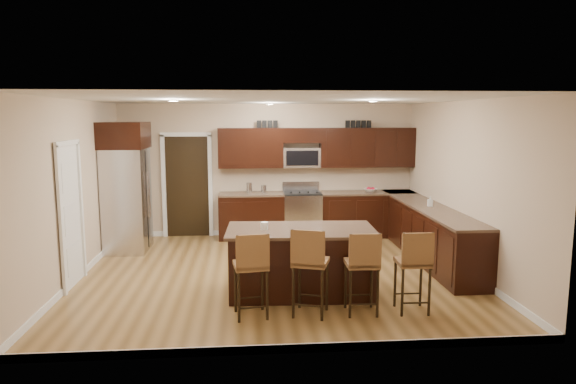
{
  "coord_description": "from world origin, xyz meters",
  "views": [
    {
      "loc": [
        -0.43,
        -7.78,
        2.45
      ],
      "look_at": [
        0.23,
        0.4,
        1.24
      ],
      "focal_mm": 32.0,
      "sensor_mm": 36.0,
      "label": 1
    }
  ],
  "objects": [
    {
      "name": "fruit_bowl",
      "position": [
        2.09,
        2.45,
        0.95
      ],
      "size": [
        0.36,
        0.36,
        0.07
      ],
      "primitive_type": "imported",
      "rotation": [
        0.0,
        0.0,
        -0.43
      ],
      "color": "silver",
      "rests_on": "base_cabinets"
    },
    {
      "name": "soap_bottle",
      "position": [
        2.7,
        0.68,
        1.01
      ],
      "size": [
        0.09,
        0.09,
        0.17
      ],
      "primitive_type": "imported",
      "rotation": [
        0.0,
        0.0,
        -0.11
      ],
      "color": "#B2B2B2",
      "rests_on": "base_cabinets"
    },
    {
      "name": "ceiling",
      "position": [
        0.0,
        0.0,
        2.7
      ],
      "size": [
        6.0,
        6.0,
        0.0
      ],
      "primitive_type": "plane",
      "rotation": [
        3.14,
        0.0,
        0.0
      ],
      "color": "silver",
      "rests_on": "wall_back"
    },
    {
      "name": "letter_decor",
      "position": [
        0.9,
        2.58,
        2.29
      ],
      "size": [
        2.2,
        0.03,
        0.15
      ],
      "primitive_type": null,
      "color": "black",
      "rests_on": "upper_cabinets"
    },
    {
      "name": "refrigerator",
      "position": [
        -2.62,
        1.66,
        1.2
      ],
      "size": [
        0.79,
        1.0,
        2.35
      ],
      "color": "silver",
      "rests_on": "floor"
    },
    {
      "name": "island_jar",
      "position": [
        -0.2,
        -0.91,
        0.97
      ],
      "size": [
        0.1,
        0.1,
        0.1
      ],
      "primitive_type": "cylinder",
      "color": "white",
      "rests_on": "island"
    },
    {
      "name": "wall_left",
      "position": [
        -3.0,
        0.0,
        1.35
      ],
      "size": [
        0.0,
        5.5,
        5.5
      ],
      "primitive_type": "plane",
      "rotation": [
        1.57,
        0.0,
        1.57
      ],
      "color": "#C4AB8D",
      "rests_on": "floor"
    },
    {
      "name": "canister_short",
      "position": [
        -0.1,
        2.45,
        1.0
      ],
      "size": [
        0.11,
        0.11,
        0.16
      ],
      "primitive_type": "cylinder",
      "color": "silver",
      "rests_on": "base_cabinets"
    },
    {
      "name": "floor",
      "position": [
        0.0,
        0.0,
        0.0
      ],
      "size": [
        6.0,
        6.0,
        0.0
      ],
      "primitive_type": "plane",
      "color": "olive",
      "rests_on": "ground"
    },
    {
      "name": "stool_right",
      "position": [
        0.98,
        -1.76,
        0.66
      ],
      "size": [
        0.4,
        0.4,
        1.06
      ],
      "rotation": [
        0.0,
        0.0,
        -0.02
      ],
      "color": "brown",
      "rests_on": "floor"
    },
    {
      "name": "doorway",
      "position": [
        -1.65,
        2.73,
        1.03
      ],
      "size": [
        0.85,
        0.03,
        2.06
      ],
      "primitive_type": "cube",
      "color": "black",
      "rests_on": "floor"
    },
    {
      "name": "canister_tall",
      "position": [
        -0.39,
        2.45,
        1.03
      ],
      "size": [
        0.12,
        0.12,
        0.21
      ],
      "primitive_type": "cylinder",
      "color": "silver",
      "rests_on": "base_cabinets"
    },
    {
      "name": "range",
      "position": [
        0.68,
        2.45,
        0.47
      ],
      "size": [
        0.76,
        0.64,
        1.11
      ],
      "color": "silver",
      "rests_on": "floor"
    },
    {
      "name": "wall_back",
      "position": [
        0.0,
        2.75,
        1.35
      ],
      "size": [
        6.0,
        0.0,
        6.0
      ],
      "primitive_type": "plane",
      "rotation": [
        1.57,
        0.0,
        0.0
      ],
      "color": "#C4AB8D",
      "rests_on": "floor"
    },
    {
      "name": "base_cabinets",
      "position": [
        1.9,
        1.45,
        0.46
      ],
      "size": [
        4.02,
        3.96,
        0.92
      ],
      "color": "black",
      "rests_on": "floor"
    },
    {
      "name": "stool_extra",
      "position": [
        1.63,
        -1.76,
        0.66
      ],
      "size": [
        0.4,
        0.4,
        1.06
      ],
      "rotation": [
        0.0,
        0.0,
        -0.02
      ],
      "color": "brown",
      "rests_on": "floor"
    },
    {
      "name": "pantry_door",
      "position": [
        -2.98,
        -0.3,
        1.02
      ],
      "size": [
        0.03,
        0.8,
        2.04
      ],
      "primitive_type": "cube",
      "color": "white",
      "rests_on": "floor"
    },
    {
      "name": "wall_right",
      "position": [
        3.0,
        0.0,
        1.35
      ],
      "size": [
        0.0,
        5.5,
        5.5
      ],
      "primitive_type": "plane",
      "rotation": [
        1.57,
        0.0,
        -1.57
      ],
      "color": "#C4AB8D",
      "rests_on": "floor"
    },
    {
      "name": "island",
      "position": [
        0.3,
        -0.91,
        0.43
      ],
      "size": [
        2.07,
        1.15,
        0.92
      ],
      "rotation": [
        0.0,
        0.0,
        -0.04
      ],
      "color": "black",
      "rests_on": "floor"
    },
    {
      "name": "stool_mid",
      "position": [
        0.32,
        -1.76,
        0.69
      ],
      "size": [
        0.52,
        0.52,
        1.11
      ],
      "rotation": [
        0.0,
        0.0,
        -0.32
      ],
      "color": "brown",
      "rests_on": "floor"
    },
    {
      "name": "microwave",
      "position": [
        0.68,
        2.6,
        1.62
      ],
      "size": [
        0.76,
        0.31,
        0.4
      ],
      "primitive_type": "cube",
      "color": "silver",
      "rests_on": "upper_cabinets"
    },
    {
      "name": "stool_left",
      "position": [
        -0.39,
        -1.76,
        0.67
      ],
      "size": [
        0.45,
        0.45,
        1.07
      ],
      "rotation": [
        0.0,
        0.0,
        0.14
      ],
      "color": "brown",
      "rests_on": "floor"
    },
    {
      "name": "upper_cabinets",
      "position": [
        1.04,
        2.58,
        1.84
      ],
      "size": [
        4.0,
        0.33,
        0.8
      ],
      "color": "black",
      "rests_on": "wall_back"
    },
    {
      "name": "floor_mat",
      "position": [
        1.33,
        1.53,
        0.01
      ],
      "size": [
        1.06,
        0.87,
        0.01
      ],
      "primitive_type": "cube",
      "rotation": [
        0.0,
        0.0,
        0.33
      ],
      "color": "brown",
      "rests_on": "floor"
    }
  ]
}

